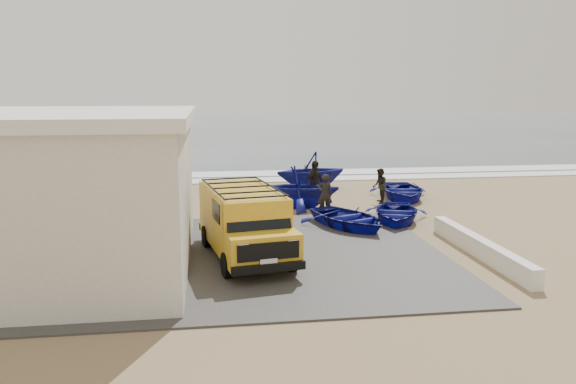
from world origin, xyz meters
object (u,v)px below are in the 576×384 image
boat_far_left (311,171)px  fisherman_front (325,195)px  fisherman_middle (380,186)px  van (244,220)px  fisherman_back (314,182)px  parapet (480,247)px  boat_mid_right (402,191)px  boat_near_right (396,213)px  building (40,189)px  boat_mid_left (299,187)px  boat_near_left (348,218)px

boat_far_left → fisherman_front: (-0.55, -6.02, -0.10)m
boat_far_left → fisherman_middle: boat_far_left is taller
van → fisherman_back: size_ratio=2.71×
parapet → boat_far_left: bearing=103.4°
van → boat_mid_right: size_ratio=1.37×
boat_near_right → van: bearing=-128.5°
building → fisherman_middle: bearing=30.9°
boat_mid_left → fisherman_middle: 3.69m
van → boat_near_right: 7.01m
fisherman_back → fisherman_middle: bearing=-48.3°
boat_mid_left → fisherman_front: (0.77, -1.67, -0.05)m
building → fisherman_back: size_ratio=4.96×
fisherman_middle → fisherman_back: size_ratio=0.80×
boat_mid_right → fisherman_back: fisherman_back is taller
parapet → boat_near_right: 4.73m
boat_mid_left → fisherman_front: boat_mid_left is taller
boat_near_right → fisherman_middle: fisherman_middle is taller
building → parapet: building is taller
boat_near_left → boat_far_left: boat_far_left is taller
van → fisherman_middle: 9.65m
boat_mid_right → fisherman_middle: size_ratio=2.46×
building → boat_mid_right: 15.51m
boat_mid_left → fisherman_front: size_ratio=2.01×
fisherman_front → boat_near_left: bearing=106.4°
van → boat_mid_right: 11.07m
boat_mid_right → boat_far_left: (-3.62, 3.16, 0.54)m
parapet → fisherman_front: (-3.42, 6.01, 0.55)m
van → fisherman_middle: bearing=38.9°
parapet → boat_near_right: (-1.01, 4.63, 0.07)m
fisherman_front → fisherman_back: 2.34m
boat_mid_right → van: bearing=-124.6°
fisherman_back → boat_near_right: bearing=-101.8°
van → building: bearing=169.1°
boat_mid_left → fisherman_back: (0.80, 0.66, 0.07)m
parapet → boat_near_left: 4.95m
fisherman_middle → building: bearing=-49.3°
van → boat_mid_left: bearing=58.4°
parapet → fisherman_back: fisherman_back is taller
boat_mid_right → fisherman_back: size_ratio=1.97×
boat_mid_left → boat_far_left: bearing=-4.2°
boat_near_left → fisherman_back: 4.46m
boat_mid_right → fisherman_back: bearing=-163.5°
boat_mid_right → fisherman_middle: 1.52m
parapet → fisherman_middle: size_ratio=3.95×
building → fisherman_front: size_ratio=5.67×
van → fisherman_back: van is taller
fisherman_middle → boat_near_left: bearing=-20.6°
parapet → boat_near_left: size_ratio=1.69×
boat_far_left → fisherman_back: size_ratio=1.87×
boat_far_left → fisherman_middle: size_ratio=2.32×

